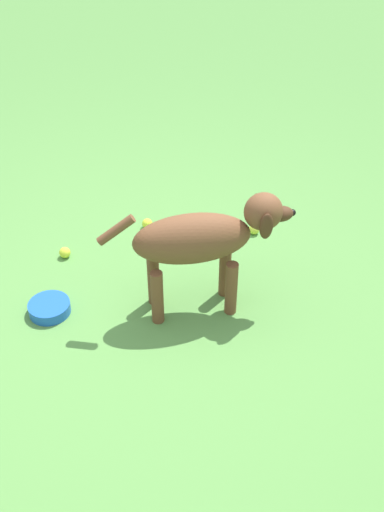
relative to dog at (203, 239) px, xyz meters
name	(u,v)px	position (x,y,z in m)	size (l,w,h in m)	color
ground	(160,303)	(0.04, 0.23, -0.44)	(14.00, 14.00, 0.00)	#548C42
dog	(203,239)	(0.00, 0.00, 0.00)	(0.27, 0.98, 0.66)	brown
tennis_ball_0	(147,224)	(0.75, 0.25, -0.41)	(0.07, 0.07, 0.07)	#CEDD34
tennis_ball_1	(254,229)	(0.62, -0.40, -0.41)	(0.07, 0.07, 0.07)	#C7DA3D
tennis_ball_2	(65,253)	(0.51, 0.75, -0.41)	(0.07, 0.07, 0.07)	#D0E437
water_bowl	(49,308)	(0.04, 0.81, -0.41)	(0.22, 0.22, 0.06)	blue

